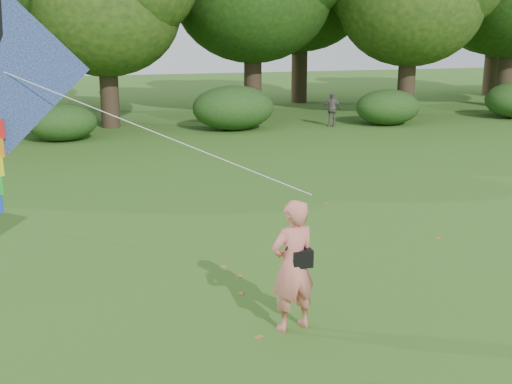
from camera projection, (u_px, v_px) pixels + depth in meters
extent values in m
plane|color=#265114|center=(318.00, 314.00, 10.04)|extent=(100.00, 100.00, 0.00)
imported|color=#E07469|center=(293.00, 266.00, 9.30)|extent=(0.81, 0.63, 1.99)
imported|color=#665E5B|center=(332.00, 109.00, 28.22)|extent=(0.96, 0.72, 1.51)
cube|color=black|center=(302.00, 258.00, 9.27)|extent=(0.30, 0.20, 0.26)
cylinder|color=black|center=(294.00, 234.00, 9.14)|extent=(0.33, 0.14, 0.47)
cube|color=#2558A0|center=(1.00, 71.00, 8.40)|extent=(2.27, 0.44, 2.28)
cube|color=black|center=(1.00, 71.00, 8.43)|extent=(0.21, 0.44, 2.08)
cylinder|color=white|center=(162.00, 135.00, 8.72)|extent=(4.05, 0.92, 1.75)
cylinder|color=#3A2D1E|center=(109.00, 91.00, 27.74)|extent=(0.80, 0.80, 3.15)
ellipsoid|color=#1E3F11|center=(105.00, 11.00, 26.89)|extent=(6.40, 6.40, 5.44)
cylinder|color=#3A2D1E|center=(253.00, 78.00, 31.36)|extent=(0.86, 0.86, 3.67)
cylinder|color=#3A2D1E|center=(406.00, 81.00, 30.90)|extent=(0.83, 0.83, 3.43)
ellipsoid|color=#1E3F11|center=(411.00, 4.00, 29.98)|extent=(6.80, 6.80, 5.78)
cylinder|color=#3A2D1E|center=(505.00, 72.00, 34.54)|extent=(0.87, 0.87, 3.78)
cylinder|color=#3A2D1E|center=(43.00, 75.00, 33.89)|extent=(0.84, 0.84, 3.50)
ellipsoid|color=#1E3F11|center=(37.00, 3.00, 32.96)|extent=(7.00, 7.00, 5.95)
cylinder|color=#3A2D1E|center=(299.00, 67.00, 36.55)|extent=(0.90, 0.90, 4.02)
cylinder|color=#3A2D1E|center=(491.00, 66.00, 40.47)|extent=(0.85, 0.85, 3.57)
ellipsoid|color=#1E3F11|center=(497.00, 4.00, 39.52)|extent=(7.20, 7.20, 6.12)
ellipsoid|color=#264919|center=(62.00, 122.00, 24.73)|extent=(2.66, 2.09, 1.42)
ellipsoid|color=#264919|center=(233.00, 108.00, 27.25)|extent=(3.50, 2.75, 1.88)
ellipsoid|color=#264919|center=(388.00, 107.00, 28.65)|extent=(2.94, 2.31, 1.58)
cube|color=#996329|center=(239.00, 277.00, 11.50)|extent=(0.14, 0.13, 0.01)
cube|color=#996329|center=(241.00, 293.00, 10.78)|extent=(0.12, 0.14, 0.01)
cube|color=#996329|center=(302.00, 216.00, 15.15)|extent=(0.14, 0.14, 0.01)
cube|color=#996329|center=(223.00, 266.00, 11.98)|extent=(0.12, 0.14, 0.01)
cube|color=#996329|center=(259.00, 337.00, 9.28)|extent=(0.14, 0.12, 0.01)
cube|color=#996329|center=(438.00, 238.00, 13.55)|extent=(0.08, 0.12, 0.01)
cube|color=#996329|center=(326.00, 203.00, 16.21)|extent=(0.14, 0.14, 0.01)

